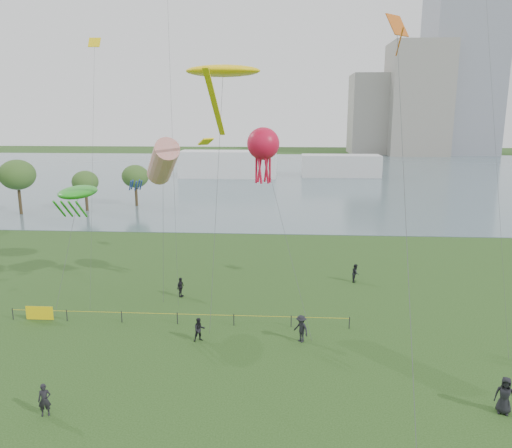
{
  "coord_description": "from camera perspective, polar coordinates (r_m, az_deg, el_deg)",
  "views": [
    {
      "loc": [
        1.92,
        -19.28,
        14.56
      ],
      "look_at": [
        0.0,
        10.0,
        8.0
      ],
      "focal_mm": 35.0,
      "sensor_mm": 36.0,
      "label": 1
    }
  ],
  "objects": [
    {
      "name": "building_low",
      "position": [
        189.68,
        13.18,
        12.11
      ],
      "size": [
        16.0,
        18.0,
        28.0
      ],
      "primitive_type": "cube",
      "color": "gray",
      "rests_on": "ground_plane"
    },
    {
      "name": "trees",
      "position": [
        79.43,
        -24.75,
        4.84
      ],
      "size": [
        27.86,
        17.54,
        8.0
      ],
      "color": "#322717",
      "rests_on": "ground_plane"
    },
    {
      "name": "kite_delta",
      "position": [
        30.07,
        15.96,
        19.0
      ],
      "size": [
        1.67,
        14.76,
        19.97
      ],
      "rotation": [
        0.0,
        0.0,
        -0.02
      ],
      "color": "#3F3F42"
    },
    {
      "name": "lake",
      "position": [
        120.18,
        2.83,
        5.64
      ],
      "size": [
        400.0,
        120.0,
        0.08
      ],
      "primitive_type": "cube",
      "color": "slate",
      "rests_on": "ground_plane"
    },
    {
      "name": "pavilion_left",
      "position": [
        115.7,
        -3.2,
        6.85
      ],
      "size": [
        22.0,
        8.0,
        6.0
      ],
      "primitive_type": "cube",
      "color": "silver",
      "rests_on": "ground_plane"
    },
    {
      "name": "spectator_f",
      "position": [
        27.84,
        -23.01,
        -18.02
      ],
      "size": [
        0.7,
        0.57,
        1.67
      ],
      "primitive_type": "imported",
      "rotation": [
        0.0,
        0.0,
        0.31
      ],
      "color": "black",
      "rests_on": "ground_plane"
    },
    {
      "name": "kite_creature",
      "position": [
        40.04,
        -19.68,
        3.42
      ],
      "size": [
        2.51,
        5.66,
        9.15
      ],
      "rotation": [
        0.0,
        0.0,
        -0.25
      ],
      "color": "#3F3F42"
    },
    {
      "name": "kite_octopus",
      "position": [
        37.05,
        0.83,
        9.07
      ],
      "size": [
        4.78,
        7.83,
        13.54
      ],
      "rotation": [
        0.0,
        0.0,
        0.3
      ],
      "color": "#3F3F42"
    },
    {
      "name": "fence",
      "position": [
        37.86,
        -18.19,
        -9.77
      ],
      "size": [
        24.07,
        0.07,
        1.05
      ],
      "color": "black",
      "rests_on": "ground_plane"
    },
    {
      "name": "spectator_b",
      "position": [
        33.09,
        5.17,
        -11.82
      ],
      "size": [
        1.3,
        1.31,
        1.81
      ],
      "primitive_type": "imported",
      "rotation": [
        0.0,
        0.0,
        -0.81
      ],
      "color": "black",
      "rests_on": "ground_plane"
    },
    {
      "name": "spectator_a",
      "position": [
        33.31,
        -6.5,
        -11.9
      ],
      "size": [
        0.95,
        0.87,
        1.58
      ],
      "primitive_type": "imported",
      "rotation": [
        0.0,
        0.0,
        0.44
      ],
      "color": "black",
      "rests_on": "ground_plane"
    },
    {
      "name": "kite_windsock",
      "position": [
        38.26,
        -10.61,
        6.97
      ],
      "size": [
        4.28,
        5.15,
        12.88
      ],
      "rotation": [
        0.0,
        0.0,
        -0.33
      ],
      "color": "#3F3F42"
    },
    {
      "name": "pavilion_right",
      "position": [
        118.51,
        9.65,
        6.59
      ],
      "size": [
        18.0,
        7.0,
        5.0
      ],
      "primitive_type": "cube",
      "color": "silver",
      "rests_on": "ground_plane"
    },
    {
      "name": "spectator_d",
      "position": [
        28.71,
        26.55,
        -17.11
      ],
      "size": [
        1.09,
        0.9,
        1.91
      ],
      "primitive_type": "imported",
      "rotation": [
        0.0,
        0.0,
        -0.37
      ],
      "color": "black",
      "rests_on": "ground_plane"
    },
    {
      "name": "spectator_g",
      "position": [
        44.82,
        11.31,
        -5.52
      ],
      "size": [
        0.8,
        0.92,
        1.62
      ],
      "primitive_type": "imported",
      "rotation": [
        0.0,
        0.0,
        1.3
      ],
      "color": "black",
      "rests_on": "ground_plane"
    },
    {
      "name": "building_mid",
      "position": [
        186.61,
        17.92,
        13.38
      ],
      "size": [
        20.0,
        20.0,
        38.0
      ],
      "primitive_type": "cube",
      "color": "gray",
      "rests_on": "ground_plane"
    },
    {
      "name": "kite_stingray",
      "position": [
        36.9,
        -3.83,
        16.97
      ],
      "size": [
        5.32,
        10.14,
        17.87
      ],
      "rotation": [
        0.0,
        0.0,
        -0.06
      ],
      "color": "#3F3F42"
    },
    {
      "name": "spectator_c",
      "position": [
        40.97,
        -8.63,
        -7.16
      ],
      "size": [
        0.67,
        1.02,
        1.62
      ],
      "primitive_type": "imported",
      "rotation": [
        0.0,
        0.0,
        1.26
      ],
      "color": "black",
      "rests_on": "ground_plane"
    },
    {
      "name": "small_kites",
      "position": [
        37.73,
        -2.22,
        22.53
      ],
      "size": [
        45.67,
        8.77,
        9.23
      ],
      "color": "yellow"
    }
  ]
}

